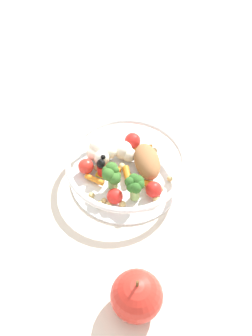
% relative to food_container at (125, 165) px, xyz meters
% --- Properties ---
extents(ground_plane, '(2.40, 2.40, 0.00)m').
position_rel_food_container_xyz_m(ground_plane, '(0.02, -0.02, -0.03)').
color(ground_plane, silver).
extents(food_container, '(0.20, 0.20, 0.06)m').
position_rel_food_container_xyz_m(food_container, '(0.00, 0.00, 0.00)').
color(food_container, white).
rests_on(food_container, ground_plane).
extents(loose_apple, '(0.07, 0.07, 0.08)m').
position_rel_food_container_xyz_m(loose_apple, '(0.08, -0.21, 0.01)').
color(loose_apple, red).
rests_on(loose_apple, ground_plane).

